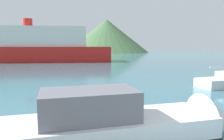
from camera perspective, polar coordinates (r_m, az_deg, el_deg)
motorboat_near at (r=7.62m, az=4.16°, el=-14.01°), size 8.82×3.03×2.40m
ferry_distant at (r=46.61m, az=-20.92°, el=5.74°), size 32.58×8.61×8.47m
hill_west at (r=114.67m, az=-18.55°, el=7.69°), size 55.60×55.60×12.87m
hill_central at (r=104.91m, az=-1.41°, el=8.89°), size 39.87×39.87×15.51m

